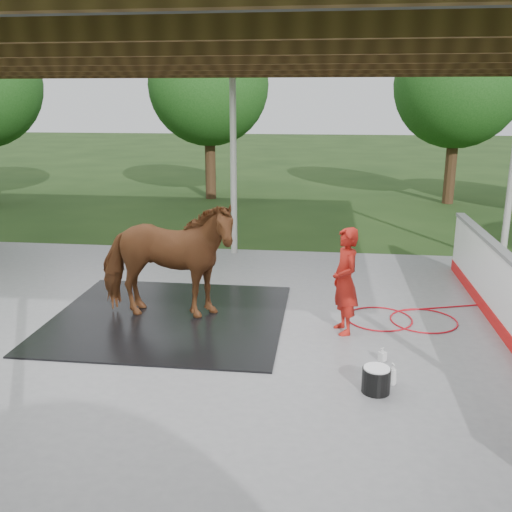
# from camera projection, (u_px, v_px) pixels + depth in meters

# --- Properties ---
(ground) EXTENTS (100.00, 100.00, 0.00)m
(ground) POSITION_uv_depth(u_px,v_px,m) (182.00, 341.00, 8.17)
(ground) COLOR #1E3814
(concrete_slab) EXTENTS (12.00, 10.00, 0.05)m
(concrete_slab) POSITION_uv_depth(u_px,v_px,m) (182.00, 339.00, 8.17)
(concrete_slab) COLOR slate
(concrete_slab) RESTS_ON ground
(pavilion_structure) EXTENTS (12.60, 10.60, 4.05)m
(pavilion_structure) POSITION_uv_depth(u_px,v_px,m) (171.00, 48.00, 7.12)
(pavilion_structure) COLOR beige
(pavilion_structure) RESTS_ON ground
(tree_belt) EXTENTS (28.00, 28.00, 5.80)m
(tree_belt) POSITION_uv_depth(u_px,v_px,m) (210.00, 66.00, 7.99)
(tree_belt) COLOR #382314
(tree_belt) RESTS_ON ground
(rubber_mat) EXTENTS (3.56, 3.33, 0.03)m
(rubber_mat) POSITION_uv_depth(u_px,v_px,m) (169.00, 317.00, 8.87)
(rubber_mat) COLOR black
(rubber_mat) RESTS_ON concrete_slab
(horse) EXTENTS (2.19, 1.04, 1.83)m
(horse) POSITION_uv_depth(u_px,v_px,m) (166.00, 260.00, 8.63)
(horse) COLOR brown
(horse) RESTS_ON rubber_mat
(handler) EXTENTS (0.53, 0.66, 1.56)m
(handler) POSITION_uv_depth(u_px,v_px,m) (345.00, 281.00, 8.16)
(handler) COLOR #AB1A12
(handler) RESTS_ON concrete_slab
(wash_bucket) EXTENTS (0.33, 0.33, 0.31)m
(wash_bucket) POSITION_uv_depth(u_px,v_px,m) (376.00, 379.00, 6.61)
(wash_bucket) COLOR black
(wash_bucket) RESTS_ON concrete_slab
(soap_bottle_a) EXTENTS (0.13, 0.13, 0.27)m
(soap_bottle_a) POSITION_uv_depth(u_px,v_px,m) (392.00, 374.00, 6.79)
(soap_bottle_a) COLOR silver
(soap_bottle_a) RESTS_ON concrete_slab
(soap_bottle_b) EXTENTS (0.12, 0.12, 0.18)m
(soap_bottle_b) POSITION_uv_depth(u_px,v_px,m) (382.00, 354.00, 7.41)
(soap_bottle_b) COLOR #338CD8
(soap_bottle_b) RESTS_ON concrete_slab
(hose_coil) EXTENTS (2.33, 1.39, 0.02)m
(hose_coil) POSITION_uv_depth(u_px,v_px,m) (402.00, 319.00, 8.80)
(hose_coil) COLOR #B70D18
(hose_coil) RESTS_ON concrete_slab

